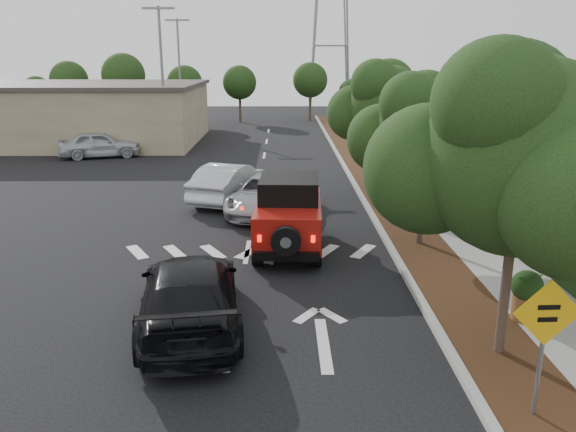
{
  "coord_description": "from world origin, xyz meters",
  "views": [
    {
      "loc": [
        1.11,
        -10.88,
        6.01
      ],
      "look_at": [
        1.26,
        3.0,
        2.04
      ],
      "focal_mm": 35.0,
      "sensor_mm": 36.0,
      "label": 1
    }
  ],
  "objects_px": {
    "silver_suv_ahead": "(267,194)",
    "black_suv_oncoming": "(190,294)",
    "speed_hump_sign": "(545,330)",
    "red_jeep": "(289,213)"
  },
  "relations": [
    {
      "from": "red_jeep",
      "to": "silver_suv_ahead",
      "type": "height_order",
      "value": "red_jeep"
    },
    {
      "from": "silver_suv_ahead",
      "to": "black_suv_oncoming",
      "type": "bearing_deg",
      "value": -86.42
    },
    {
      "from": "silver_suv_ahead",
      "to": "speed_hump_sign",
      "type": "height_order",
      "value": "speed_hump_sign"
    },
    {
      "from": "black_suv_oncoming",
      "to": "speed_hump_sign",
      "type": "bearing_deg",
      "value": 142.6
    },
    {
      "from": "red_jeep",
      "to": "speed_hump_sign",
      "type": "bearing_deg",
      "value": -63.09
    },
    {
      "from": "red_jeep",
      "to": "speed_hump_sign",
      "type": "height_order",
      "value": "speed_hump_sign"
    },
    {
      "from": "speed_hump_sign",
      "to": "black_suv_oncoming",
      "type": "bearing_deg",
      "value": 148.72
    },
    {
      "from": "red_jeep",
      "to": "silver_suv_ahead",
      "type": "distance_m",
      "value": 4.46
    },
    {
      "from": "silver_suv_ahead",
      "to": "black_suv_oncoming",
      "type": "xyz_separation_m",
      "value": [
        -1.5,
        -9.81,
        0.07
      ]
    },
    {
      "from": "red_jeep",
      "to": "silver_suv_ahead",
      "type": "xyz_separation_m",
      "value": [
        -0.83,
        4.36,
        -0.45
      ]
    }
  ]
}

